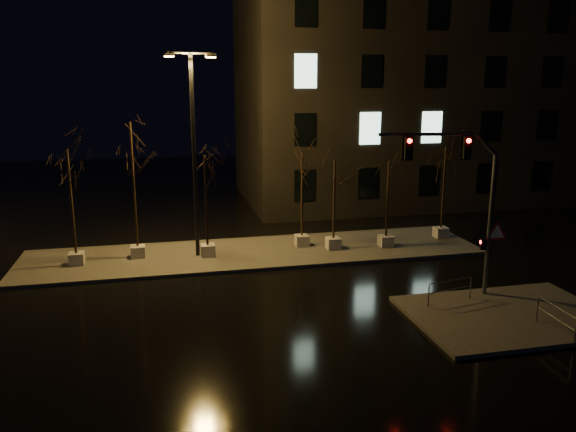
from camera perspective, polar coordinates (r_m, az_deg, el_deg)
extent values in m
plane|color=black|center=(21.85, -0.62, -8.45)|extent=(90.00, 90.00, 0.00)
cube|color=#43413C|center=(27.39, -3.29, -3.76)|extent=(22.00, 5.00, 0.15)
cube|color=#43413C|center=(21.68, 21.55, -9.39)|extent=(7.00, 5.00, 0.15)
cube|color=black|center=(42.03, 13.25, 12.13)|extent=(25.00, 12.00, 15.00)
cube|color=#BBB7AF|center=(27.04, -20.68, -4.07)|extent=(0.65, 0.65, 0.55)
cylinder|color=black|center=(26.42, -21.13, 1.33)|extent=(0.11, 0.11, 4.65)
cube|color=#BBB7AF|center=(27.28, -14.99, -3.50)|extent=(0.65, 0.65, 0.55)
cylinder|color=black|center=(26.57, -15.40, 3.01)|extent=(0.11, 0.11, 5.74)
cube|color=#BBB7AF|center=(26.83, -8.15, -3.46)|extent=(0.65, 0.65, 0.55)
cylinder|color=black|center=(26.25, -8.32, 1.53)|extent=(0.11, 0.11, 4.22)
cube|color=#BBB7AF|center=(28.20, 1.40, -2.49)|extent=(0.65, 0.65, 0.55)
cylinder|color=black|center=(27.65, 1.43, 2.25)|extent=(0.11, 0.11, 4.20)
cube|color=#BBB7AF|center=(27.81, 4.62, -2.77)|extent=(0.65, 0.65, 0.55)
cylinder|color=black|center=(27.28, 4.70, 1.67)|extent=(0.11, 0.11, 3.84)
cube|color=#BBB7AF|center=(28.53, 9.89, -2.51)|extent=(0.65, 0.65, 0.55)
cylinder|color=black|center=(28.03, 10.07, 1.72)|extent=(0.11, 0.11, 3.74)
cube|color=#BBB7AF|center=(30.81, 15.25, -1.60)|extent=(0.65, 0.65, 0.55)
cylinder|color=black|center=(30.31, 15.52, 2.76)|extent=(0.11, 0.11, 4.22)
cylinder|color=#525559|center=(22.54, 19.81, -0.96)|extent=(0.16, 0.16, 5.40)
cylinder|color=#525559|center=(21.18, 14.03, 8.06)|extent=(3.55, 0.82, 0.13)
cube|color=black|center=(21.66, 17.75, 6.61)|extent=(0.30, 0.25, 0.81)
cube|color=black|center=(21.05, 12.15, 6.77)|extent=(0.30, 0.25, 0.81)
cube|color=black|center=(22.65, 19.20, -2.73)|extent=(0.23, 0.20, 0.40)
cone|color=red|center=(22.67, 20.43, -1.64)|extent=(0.92, 0.21, 0.94)
sphere|color=#FF0C07|center=(22.02, 20.47, 7.21)|extent=(0.16, 0.16, 0.16)
cylinder|color=black|center=(26.11, -9.51, 5.82)|extent=(0.19, 0.19, 9.27)
cylinder|color=black|center=(25.94, -9.92, 16.02)|extent=(2.02, 0.45, 0.09)
cube|color=yellow|center=(25.73, -11.99, 15.65)|extent=(0.50, 0.34, 0.19)
cube|color=yellow|center=(26.16, -7.85, 15.76)|extent=(0.50, 0.34, 0.19)
cylinder|color=#525559|center=(21.27, 14.09, -7.89)|extent=(0.04, 0.04, 0.81)
cylinder|color=#525559|center=(22.51, 18.05, -6.96)|extent=(0.04, 0.04, 0.81)
cylinder|color=#525559|center=(21.72, 16.20, -6.31)|extent=(1.94, 0.45, 0.04)
cylinder|color=#525559|center=(21.84, 16.14, -7.20)|extent=(1.94, 0.45, 0.04)
cylinder|color=#525559|center=(19.73, 27.16, -10.62)|extent=(0.05, 0.05, 0.88)
cylinder|color=#525559|center=(21.17, 24.01, -8.68)|extent=(0.05, 0.05, 0.88)
cylinder|color=#525559|center=(20.26, 25.67, -8.34)|extent=(0.14, 1.95, 0.04)
cylinder|color=#525559|center=(20.40, 25.56, -9.36)|extent=(0.14, 1.95, 0.04)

